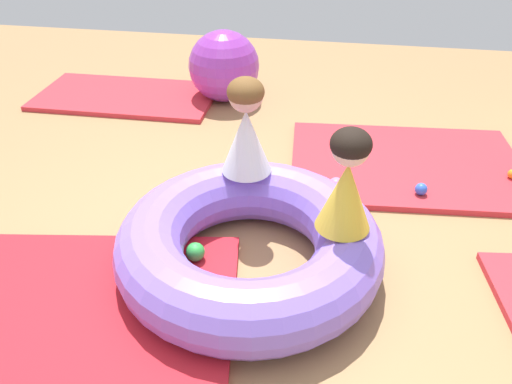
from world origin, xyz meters
name	(u,v)px	position (x,y,z in m)	size (l,w,h in m)	color
ground_plane	(262,281)	(0.00, 0.00, 0.00)	(8.00, 8.00, 0.00)	#9E7549
gym_mat_near_right	(406,165)	(0.79, 1.28, 0.02)	(1.55, 1.10, 0.04)	red
gym_mat_front	(127,96)	(-1.54, 2.08, 0.02)	(1.53, 0.80, 0.04)	red
gym_mat_far_left	(57,322)	(-0.87, -0.45, 0.02)	(1.60, 1.23, 0.04)	red
inflatable_cushion	(249,244)	(-0.08, 0.07, 0.17)	(1.33, 1.33, 0.34)	#8466E0
child_in_yellow	(347,181)	(0.37, 0.08, 0.58)	(0.34, 0.34, 0.50)	yellow
child_in_white	(246,127)	(-0.17, 0.50, 0.60)	(0.38, 0.38, 0.53)	white
play_ball_pink	(336,185)	(0.33, 0.82, 0.09)	(0.10, 0.10, 0.10)	pink
play_ball_green	(195,252)	(-0.36, 0.06, 0.09)	(0.10, 0.10, 0.10)	green
play_ball_blue	(421,189)	(0.84, 0.89, 0.08)	(0.08, 0.08, 0.08)	blue
exercise_ball_large	(224,66)	(-0.68, 2.21, 0.30)	(0.59, 0.59, 0.59)	purple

